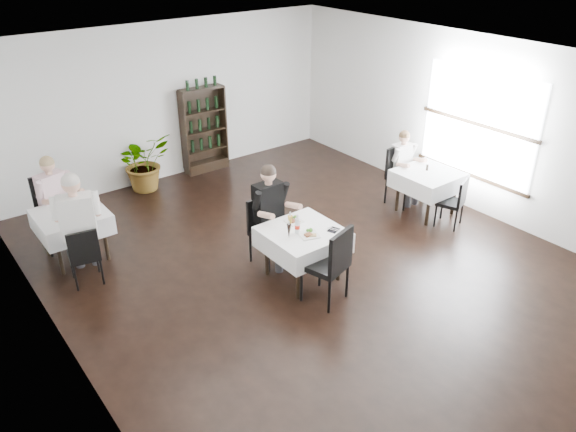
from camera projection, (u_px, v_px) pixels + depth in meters
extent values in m
plane|color=black|center=(318.00, 270.00, 8.30)|extent=(9.00, 9.00, 0.00)
plane|color=white|center=(324.00, 65.00, 6.91)|extent=(9.00, 9.00, 0.00)
plane|color=white|center=(170.00, 102.00, 10.78)|extent=(7.00, 0.00, 7.00)
plane|color=white|center=(59.00, 260.00, 5.73)|extent=(0.00, 9.00, 9.00)
plane|color=white|center=(479.00, 126.00, 9.48)|extent=(0.00, 9.00, 9.00)
cube|color=white|center=(479.00, 124.00, 9.44)|extent=(0.03, 2.20, 1.80)
cube|color=black|center=(470.00, 174.00, 9.86)|extent=(0.05, 2.30, 0.06)
cube|color=black|center=(207.00, 165.00, 11.62)|extent=(0.90, 0.28, 0.20)
cylinder|color=black|center=(298.00, 276.00, 7.52)|extent=(0.06, 0.06, 0.71)
cylinder|color=black|center=(267.00, 253.00, 8.04)|extent=(0.06, 0.06, 0.71)
cylinder|color=black|center=(339.00, 258.00, 7.91)|extent=(0.06, 0.06, 0.71)
cylinder|color=black|center=(306.00, 238.00, 8.43)|extent=(0.06, 0.06, 0.71)
cube|color=black|center=(303.00, 233.00, 7.80)|extent=(0.85, 0.85, 0.04)
cube|color=white|center=(303.00, 240.00, 7.85)|extent=(1.03, 1.03, 0.30)
cylinder|color=black|center=(59.00, 254.00, 8.03)|extent=(0.06, 0.06, 0.71)
cylinder|color=black|center=(45.00, 235.00, 8.51)|extent=(0.06, 0.06, 0.71)
cylinder|color=black|center=(105.00, 239.00, 8.39)|extent=(0.06, 0.06, 0.71)
cylinder|color=black|center=(89.00, 222.00, 8.87)|extent=(0.06, 0.06, 0.71)
cube|color=black|center=(70.00, 215.00, 8.28)|extent=(0.80, 0.80, 0.04)
cube|color=white|center=(72.00, 222.00, 8.33)|extent=(0.98, 0.98, 0.30)
cylinder|color=black|center=(428.00, 206.00, 9.37)|extent=(0.06, 0.06, 0.71)
cylinder|color=black|center=(398.00, 192.00, 9.85)|extent=(0.06, 0.06, 0.71)
cylinder|color=black|center=(454.00, 195.00, 9.74)|extent=(0.06, 0.06, 0.71)
cylinder|color=black|center=(424.00, 183.00, 10.22)|extent=(0.06, 0.06, 0.71)
cube|color=black|center=(429.00, 174.00, 9.62)|extent=(0.80, 0.80, 0.04)
cube|color=white|center=(428.00, 180.00, 9.67)|extent=(0.98, 0.98, 0.30)
imported|color=#266020|center=(144.00, 162.00, 10.58)|extent=(1.11, 1.00, 1.10)
cylinder|color=black|center=(269.00, 258.00, 8.16)|extent=(0.04, 0.04, 0.46)
cylinder|color=black|center=(250.00, 248.00, 8.41)|extent=(0.04, 0.04, 0.46)
cylinder|color=black|center=(288.00, 248.00, 8.40)|extent=(0.04, 0.04, 0.46)
cylinder|color=black|center=(270.00, 239.00, 8.65)|extent=(0.04, 0.04, 0.46)
cube|color=black|center=(269.00, 233.00, 8.28)|extent=(0.52, 0.52, 0.07)
cube|color=black|center=(259.00, 212.00, 8.29)|extent=(0.46, 0.11, 0.50)
cylinder|color=black|center=(320.00, 270.00, 7.83)|extent=(0.04, 0.04, 0.51)
cylinder|color=black|center=(347.00, 281.00, 7.59)|extent=(0.04, 0.04, 0.51)
cylinder|color=black|center=(301.00, 285.00, 7.51)|extent=(0.04, 0.04, 0.51)
cylinder|color=black|center=(329.00, 297.00, 7.28)|extent=(0.04, 0.04, 0.51)
cube|color=black|center=(325.00, 265.00, 7.42)|extent=(0.63, 0.63, 0.08)
cube|color=black|center=(341.00, 251.00, 7.16)|extent=(0.51, 0.20, 0.55)
cylinder|color=black|center=(49.00, 242.00, 8.52)|extent=(0.04, 0.04, 0.52)
cylinder|color=black|center=(42.00, 230.00, 8.85)|extent=(0.04, 0.04, 0.52)
cylinder|color=black|center=(79.00, 233.00, 8.74)|extent=(0.04, 0.04, 0.52)
cylinder|color=black|center=(71.00, 222.00, 9.07)|extent=(0.04, 0.04, 0.52)
cube|color=black|center=(57.00, 215.00, 8.66)|extent=(0.55, 0.55, 0.08)
cube|color=black|center=(49.00, 191.00, 8.69)|extent=(0.52, 0.08, 0.57)
cylinder|color=black|center=(97.00, 260.00, 8.16)|extent=(0.03, 0.03, 0.41)
cylinder|color=black|center=(102.00, 272.00, 7.88)|extent=(0.03, 0.03, 0.41)
cylinder|color=black|center=(72.00, 266.00, 8.02)|extent=(0.03, 0.03, 0.41)
cylinder|color=black|center=(76.00, 278.00, 7.74)|extent=(0.03, 0.03, 0.41)
cube|color=black|center=(84.00, 255.00, 7.84)|extent=(0.47, 0.47, 0.06)
cube|color=black|center=(83.00, 247.00, 7.59)|extent=(0.41, 0.11, 0.44)
cylinder|color=black|center=(405.00, 198.00, 9.90)|extent=(0.04, 0.04, 0.48)
cylinder|color=black|center=(386.00, 191.00, 10.17)|extent=(0.04, 0.04, 0.48)
cylinder|color=black|center=(418.00, 191.00, 10.16)|extent=(0.04, 0.04, 0.48)
cylinder|color=black|center=(399.00, 185.00, 10.42)|extent=(0.04, 0.04, 0.48)
cube|color=black|center=(403.00, 178.00, 10.04)|extent=(0.53, 0.53, 0.07)
cube|color=black|center=(395.00, 160.00, 10.05)|extent=(0.48, 0.11, 0.52)
cylinder|color=black|center=(442.00, 208.00, 9.66)|extent=(0.03, 0.03, 0.39)
cylinder|color=black|center=(461.00, 213.00, 9.50)|extent=(0.03, 0.03, 0.39)
cylinder|color=black|center=(435.00, 216.00, 9.40)|extent=(0.03, 0.03, 0.39)
cylinder|color=black|center=(455.00, 221.00, 9.24)|extent=(0.03, 0.03, 0.39)
cube|color=black|center=(450.00, 203.00, 9.34)|extent=(0.51, 0.51, 0.06)
cube|color=black|center=(463.00, 193.00, 9.15)|extent=(0.38, 0.18, 0.43)
cube|color=#3B3C43|center=(271.00, 231.00, 8.13)|extent=(0.16, 0.45, 0.15)
cylinder|color=#3B3C43|center=(279.00, 256.00, 8.15)|extent=(0.12, 0.12, 0.52)
cube|color=#3B3C43|center=(282.00, 226.00, 8.24)|extent=(0.16, 0.45, 0.15)
cylinder|color=#3B3C43|center=(291.00, 251.00, 8.27)|extent=(0.12, 0.12, 0.52)
cube|color=black|center=(268.00, 202.00, 8.16)|extent=(0.43, 0.24, 0.59)
cylinder|color=tan|center=(266.00, 215.00, 7.84)|extent=(0.09, 0.33, 0.17)
cylinder|color=tan|center=(294.00, 206.00, 8.11)|extent=(0.09, 0.33, 0.17)
sphere|color=tan|center=(268.00, 174.00, 7.94)|extent=(0.22, 0.22, 0.22)
sphere|color=black|center=(268.00, 172.00, 7.92)|extent=(0.22, 0.22, 0.22)
cube|color=#3B3C43|center=(58.00, 216.00, 8.57)|extent=(0.27, 0.46, 0.14)
cylinder|color=#3B3C43|center=(70.00, 238.00, 8.63)|extent=(0.11, 0.11, 0.50)
cube|color=#3B3C43|center=(70.00, 211.00, 8.72)|extent=(0.27, 0.46, 0.14)
cylinder|color=#3B3C43|center=(81.00, 233.00, 8.78)|extent=(0.11, 0.11, 0.50)
cube|color=beige|center=(52.00, 191.00, 8.59)|extent=(0.46, 0.34, 0.57)
cylinder|color=tan|center=(50.00, 202.00, 8.29)|extent=(0.18, 0.33, 0.16)
cylinder|color=tan|center=(77.00, 191.00, 8.63)|extent=(0.18, 0.33, 0.16)
sphere|color=tan|center=(47.00, 165.00, 8.38)|extent=(0.22, 0.22, 0.22)
sphere|color=olive|center=(47.00, 163.00, 8.36)|extent=(0.22, 0.22, 0.22)
cube|color=#3B3C43|center=(90.00, 233.00, 7.98)|extent=(0.31, 0.51, 0.16)
cylinder|color=#3B3C43|center=(94.00, 248.00, 8.32)|extent=(0.13, 0.13, 0.56)
cube|color=#3B3C43|center=(73.00, 235.00, 7.91)|extent=(0.31, 0.51, 0.16)
cylinder|color=#3B3C43|center=(78.00, 250.00, 8.25)|extent=(0.13, 0.13, 0.56)
cube|color=silver|center=(77.00, 217.00, 7.59)|extent=(0.52, 0.39, 0.63)
cylinder|color=tan|center=(97.00, 206.00, 7.93)|extent=(0.20, 0.37, 0.18)
cylinder|color=tan|center=(57.00, 212.00, 7.78)|extent=(0.20, 0.37, 0.18)
sphere|color=tan|center=(71.00, 184.00, 7.38)|extent=(0.24, 0.24, 0.24)
sphere|color=beige|center=(70.00, 182.00, 7.36)|extent=(0.24, 0.24, 0.24)
cube|color=#3B3C43|center=(403.00, 177.00, 10.03)|extent=(0.14, 0.39, 0.13)
cylinder|color=#3B3C43|center=(408.00, 195.00, 10.04)|extent=(0.10, 0.10, 0.45)
cube|color=#3B3C43|center=(411.00, 175.00, 10.12)|extent=(0.14, 0.39, 0.13)
cylinder|color=#3B3C43|center=(416.00, 193.00, 10.14)|extent=(0.10, 0.10, 0.45)
cube|color=silver|center=(402.00, 157.00, 10.06)|extent=(0.38, 0.22, 0.51)
cylinder|color=tan|center=(403.00, 165.00, 9.78)|extent=(0.08, 0.29, 0.14)
cylinder|color=tan|center=(420.00, 160.00, 10.00)|extent=(0.08, 0.29, 0.14)
sphere|color=tan|center=(404.00, 137.00, 9.87)|extent=(0.19, 0.19, 0.19)
sphere|color=brown|center=(404.00, 136.00, 9.86)|extent=(0.19, 0.19, 0.19)
cube|color=white|center=(294.00, 221.00, 8.01)|extent=(0.23, 0.23, 0.02)
cube|color=#572B18|center=(293.00, 221.00, 7.97)|extent=(0.10, 0.09, 0.02)
sphere|color=#38771F|center=(295.00, 217.00, 8.04)|extent=(0.05, 0.05, 0.05)
cube|color=olive|center=(297.00, 221.00, 7.97)|extent=(0.09, 0.08, 0.02)
cube|color=white|center=(309.00, 235.00, 7.65)|extent=(0.31, 0.31, 0.02)
cube|color=#572B18|center=(308.00, 235.00, 7.61)|extent=(0.11, 0.09, 0.02)
sphere|color=#38771F|center=(311.00, 230.00, 7.69)|extent=(0.06, 0.06, 0.06)
cube|color=olive|center=(313.00, 235.00, 7.61)|extent=(0.11, 0.11, 0.02)
cone|color=black|center=(289.00, 231.00, 7.55)|extent=(0.06, 0.06, 0.21)
cylinder|color=silver|center=(289.00, 223.00, 7.48)|extent=(0.02, 0.02, 0.05)
cone|color=gold|center=(290.00, 224.00, 7.69)|extent=(0.07, 0.07, 0.24)
cylinder|color=silver|center=(290.00, 214.00, 7.62)|extent=(0.02, 0.02, 0.06)
cylinder|color=silver|center=(297.00, 226.00, 7.67)|extent=(0.07, 0.07, 0.23)
cylinder|color=#B81B0A|center=(297.00, 227.00, 7.68)|extent=(0.07, 0.07, 0.06)
cylinder|color=silver|center=(297.00, 217.00, 7.60)|extent=(0.03, 0.03, 0.06)
cube|color=black|center=(333.00, 230.00, 7.79)|extent=(0.20, 0.17, 0.01)
cylinder|color=silver|center=(333.00, 230.00, 7.77)|extent=(0.07, 0.17, 0.01)
cylinder|color=silver|center=(334.00, 229.00, 7.79)|extent=(0.08, 0.17, 0.01)
cylinder|color=black|center=(427.00, 168.00, 9.64)|extent=(0.05, 0.05, 0.10)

